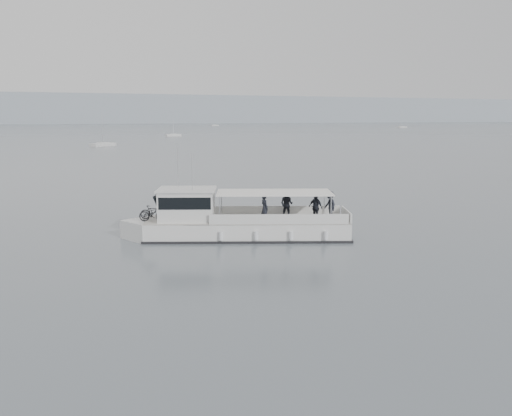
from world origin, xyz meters
name	(u,v)px	position (x,y,z in m)	size (l,w,h in m)	color
ground	(294,221)	(0.00, 0.00, 0.00)	(1400.00, 1400.00, 0.00)	#515A5F
headland	(32,109)	(0.00, 560.00, 14.00)	(1400.00, 90.00, 28.00)	#939EA8
tour_boat	(227,222)	(-5.50, -3.00, 0.85)	(11.99, 6.80, 5.15)	silver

